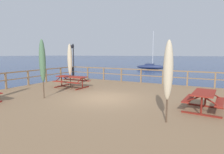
# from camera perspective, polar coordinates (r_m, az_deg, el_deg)

# --- Properties ---
(ground_plane) EXTENTS (600.00, 600.00, 0.00)m
(ground_plane) POSITION_cam_1_polar(r_m,az_deg,el_deg) (9.89, -2.49, -11.03)
(ground_plane) COLOR navy
(wooden_deck) EXTENTS (14.10, 12.05, 0.81)m
(wooden_deck) POSITION_cam_1_polar(r_m,az_deg,el_deg) (9.77, -2.50, -8.78)
(wooden_deck) COLOR #846647
(wooden_deck) RESTS_ON ground
(railing_waterside_far) EXTENTS (13.90, 0.10, 1.09)m
(railing_waterside_far) POSITION_cam_1_polar(r_m,az_deg,el_deg) (14.85, 8.97, 1.12)
(railing_waterside_far) COLOR brown
(railing_waterside_far) RESTS_ON wooden_deck
(railing_side_left) EXTENTS (0.10, 11.85, 1.09)m
(railing_side_left) POSITION_cam_1_polar(r_m,az_deg,el_deg) (14.28, -27.21, 0.16)
(railing_side_left) COLOR brown
(railing_side_left) RESTS_ON wooden_deck
(picnic_table_front_right) EXTENTS (1.53, 1.80, 0.78)m
(picnic_table_front_right) POSITION_cam_1_polar(r_m,az_deg,el_deg) (8.27, 26.53, -5.64)
(picnic_table_front_right) COLOR maroon
(picnic_table_front_right) RESTS_ON wooden_deck
(picnic_table_back_left) EXTENTS (2.18, 1.41, 0.78)m
(picnic_table_back_left) POSITION_cam_1_polar(r_m,az_deg,el_deg) (12.88, -12.41, -0.67)
(picnic_table_back_left) COLOR maroon
(picnic_table_back_left) RESTS_ON wooden_deck
(patio_umbrella_tall_back_left) EXTENTS (0.32, 0.32, 3.02)m
(patio_umbrella_tall_back_left) POSITION_cam_1_polar(r_m,az_deg,el_deg) (9.99, -20.73, 4.64)
(patio_umbrella_tall_back_left) COLOR #4C3828
(patio_umbrella_tall_back_left) RESTS_ON wooden_deck
(patio_umbrella_tall_mid_right) EXTENTS (0.32, 0.32, 2.96)m
(patio_umbrella_tall_mid_right) POSITION_cam_1_polar(r_m,az_deg,el_deg) (12.77, -12.91, 5.17)
(patio_umbrella_tall_mid_right) COLOR #4C3828
(patio_umbrella_tall_mid_right) RESTS_ON wooden_deck
(patio_umbrella_short_mid) EXTENTS (0.32, 0.32, 2.73)m
(patio_umbrella_short_mid) POSITION_cam_1_polar(r_m,az_deg,el_deg) (6.23, 16.97, 1.88)
(patio_umbrella_short_mid) COLOR #4C3828
(patio_umbrella_short_mid) RESTS_ON wooden_deck
(lamp_post_hooked) EXTENTS (0.44, 0.61, 3.20)m
(lamp_post_hooked) POSITION_cam_1_polar(r_m,az_deg,el_deg) (17.23, -11.95, 6.42)
(lamp_post_hooked) COLOR black
(lamp_post_hooked) RESTS_ON wooden_deck
(sailboat_distant) EXTENTS (6.15, 2.36, 7.72)m
(sailboat_distant) POSITION_cam_1_polar(r_m,az_deg,el_deg) (38.95, 11.95, 3.16)
(sailboat_distant) COLOR navy
(sailboat_distant) RESTS_ON ground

